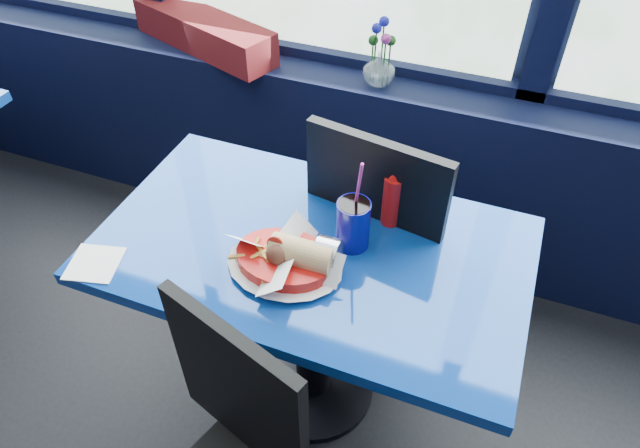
{
  "coord_description": "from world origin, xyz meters",
  "views": [
    {
      "loc": [
        0.73,
        0.97,
        1.89
      ],
      "look_at": [
        0.33,
        1.98,
        0.86
      ],
      "focal_mm": 32.0,
      "sensor_mm": 36.0,
      "label": 1
    }
  ],
  "objects_px": {
    "near_table": "(312,287)",
    "ketchup_bottle": "(393,197)",
    "chair_near_back": "(375,225)",
    "planter_box": "(204,32)",
    "flower_vase": "(379,65)",
    "food_basket": "(287,259)",
    "soda_cup": "(353,223)"
  },
  "relations": [
    {
      "from": "near_table",
      "to": "flower_vase",
      "type": "xyz_separation_m",
      "value": [
        -0.06,
        0.83,
        0.31
      ]
    },
    {
      "from": "near_table",
      "to": "chair_near_back",
      "type": "relative_size",
      "value": 1.18
    },
    {
      "from": "near_table",
      "to": "flower_vase",
      "type": "bearing_deg",
      "value": 94.37
    },
    {
      "from": "ketchup_bottle",
      "to": "flower_vase",
      "type": "bearing_deg",
      "value": 110.12
    },
    {
      "from": "chair_near_back",
      "to": "ketchup_bottle",
      "type": "distance_m",
      "value": 0.31
    },
    {
      "from": "food_basket",
      "to": "chair_near_back",
      "type": "bearing_deg",
      "value": 96.64
    },
    {
      "from": "near_table",
      "to": "ketchup_bottle",
      "type": "relative_size",
      "value": 5.59
    },
    {
      "from": "planter_box",
      "to": "ketchup_bottle",
      "type": "xyz_separation_m",
      "value": [
        0.99,
        -0.69,
        -0.02
      ]
    },
    {
      "from": "chair_near_back",
      "to": "food_basket",
      "type": "distance_m",
      "value": 0.48
    },
    {
      "from": "near_table",
      "to": "chair_near_back",
      "type": "distance_m",
      "value": 0.33
    },
    {
      "from": "planter_box",
      "to": "near_table",
      "type": "bearing_deg",
      "value": -26.78
    },
    {
      "from": "chair_near_back",
      "to": "soda_cup",
      "type": "bearing_deg",
      "value": 100.18
    },
    {
      "from": "ketchup_bottle",
      "to": "soda_cup",
      "type": "bearing_deg",
      "value": -120.23
    },
    {
      "from": "near_table",
      "to": "soda_cup",
      "type": "relative_size",
      "value": 3.82
    },
    {
      "from": "flower_vase",
      "to": "food_basket",
      "type": "height_order",
      "value": "flower_vase"
    },
    {
      "from": "flower_vase",
      "to": "ketchup_bottle",
      "type": "xyz_separation_m",
      "value": [
        0.24,
        -0.66,
        -0.03
      ]
    },
    {
      "from": "food_basket",
      "to": "ketchup_bottle",
      "type": "xyz_separation_m",
      "value": [
        0.21,
        0.28,
        0.06
      ]
    },
    {
      "from": "near_table",
      "to": "planter_box",
      "type": "bearing_deg",
      "value": 133.45
    },
    {
      "from": "flower_vase",
      "to": "chair_near_back",
      "type": "bearing_deg",
      "value": -72.41
    },
    {
      "from": "food_basket",
      "to": "near_table",
      "type": "bearing_deg",
      "value": 99.2
    },
    {
      "from": "food_basket",
      "to": "ketchup_bottle",
      "type": "relative_size",
      "value": 1.63
    },
    {
      "from": "soda_cup",
      "to": "chair_near_back",
      "type": "bearing_deg",
      "value": 90.73
    },
    {
      "from": "ketchup_bottle",
      "to": "soda_cup",
      "type": "height_order",
      "value": "soda_cup"
    },
    {
      "from": "ketchup_bottle",
      "to": "soda_cup",
      "type": "distance_m",
      "value": 0.15
    },
    {
      "from": "flower_vase",
      "to": "soda_cup",
      "type": "xyz_separation_m",
      "value": [
        0.17,
        -0.79,
        -0.05
      ]
    },
    {
      "from": "flower_vase",
      "to": "soda_cup",
      "type": "relative_size",
      "value": 0.8
    },
    {
      "from": "flower_vase",
      "to": "soda_cup",
      "type": "height_order",
      "value": "soda_cup"
    },
    {
      "from": "near_table",
      "to": "flower_vase",
      "type": "relative_size",
      "value": 4.77
    },
    {
      "from": "chair_near_back",
      "to": "planter_box",
      "type": "height_order",
      "value": "chair_near_back"
    },
    {
      "from": "chair_near_back",
      "to": "flower_vase",
      "type": "distance_m",
      "value": 0.62
    },
    {
      "from": "flower_vase",
      "to": "ketchup_bottle",
      "type": "distance_m",
      "value": 0.7
    },
    {
      "from": "food_basket",
      "to": "soda_cup",
      "type": "distance_m",
      "value": 0.2
    }
  ]
}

